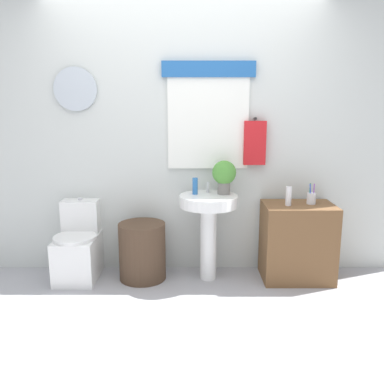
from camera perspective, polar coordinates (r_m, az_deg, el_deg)
The scene contains 11 objects.
ground_plane at distance 3.06m, azimuth -1.55°, elevation -18.55°, with size 8.00×8.00×0.00m, color #A3A3A8.
back_wall at distance 3.80m, azimuth -1.18°, elevation 8.17°, with size 4.40×0.18×2.60m.
toilet at distance 3.89m, azimuth -15.87°, elevation -7.70°, with size 0.38×0.51×0.72m.
laundry_hamper at distance 3.75m, azimuth -7.14°, elevation -8.32°, with size 0.43×0.43×0.53m, color #4C3828.
pedestal_sink at distance 3.62m, azimuth 2.26°, elevation -3.46°, with size 0.52×0.52×0.79m.
faucet at distance 3.68m, azimuth 2.21°, elevation 0.68°, with size 0.03×0.03×0.10m, color silver.
wooden_cabinet at distance 3.81m, azimuth 14.60°, elevation -6.85°, with size 0.63×0.44×0.70m, color brown.
soap_bottle at distance 3.61m, azimuth 0.35°, elevation 0.84°, with size 0.05×0.05×0.15m, color #2D6BB7.
potted_plant at distance 3.61m, azimuth 4.49°, elevation 2.49°, with size 0.22×0.22×0.30m.
lotion_bottle at distance 3.63m, azimuth 13.44°, elevation -0.56°, with size 0.05×0.05×0.17m, color white.
toothbrush_cup at distance 3.75m, azimuth 16.47°, elevation -0.82°, with size 0.08×0.08×0.19m.
Camera 1 is at (0.07, -2.64, 1.55)m, focal length 37.61 mm.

